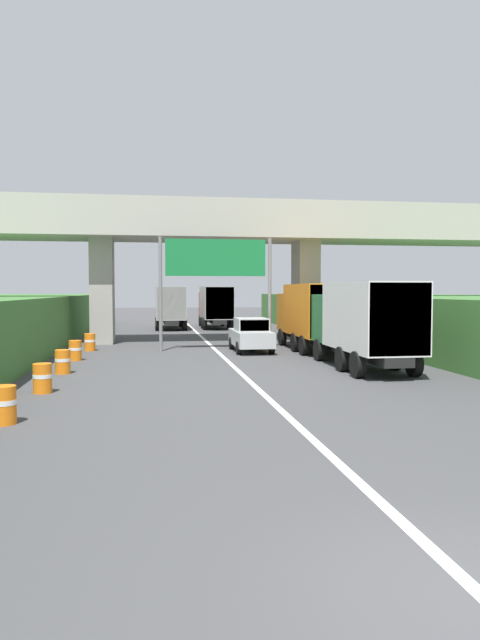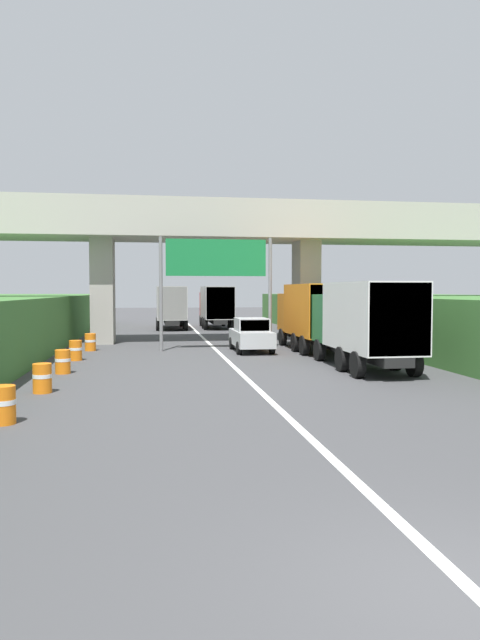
{
  "view_description": "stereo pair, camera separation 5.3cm",
  "coord_description": "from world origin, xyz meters",
  "px_view_note": "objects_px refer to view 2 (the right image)",
  "views": [
    {
      "loc": [
        -3.31,
        -5.23,
        3.12
      ],
      "look_at": [
        0.0,
        16.26,
        2.0
      ],
      "focal_mm": 32.29,
      "sensor_mm": 36.0,
      "label": 1
    },
    {
      "loc": [
        -3.26,
        -5.23,
        3.12
      ],
      "look_at": [
        0.0,
        16.26,
        2.0
      ],
      "focal_mm": 32.29,
      "sensor_mm": 36.0,
      "label": 2
    }
  ],
  "objects_px": {
    "construction_barrel_2": "(63,361)",
    "construction_barrel_5": "(95,336)",
    "truck_yellow": "(171,305)",
    "construction_barrel_3": "(76,350)",
    "truck_red": "(216,305)",
    "overhead_highway_sign": "(216,266)",
    "construction_barrel_0": "(3,405)",
    "truck_orange": "(313,313)",
    "construction_barrel_4": "(90,342)",
    "construction_barrel_1": "(42,378)",
    "car_silver": "(251,335)",
    "truck_green": "(364,320)"
  },
  "relations": [
    {
      "from": "overhead_highway_sign",
      "to": "truck_green",
      "type": "relative_size",
      "value": 0.81
    },
    {
      "from": "construction_barrel_2",
      "to": "construction_barrel_3",
      "type": "distance_m",
      "value": 4.11
    },
    {
      "from": "car_silver",
      "to": "construction_barrel_2",
      "type": "distance_m",
      "value": 10.61
    },
    {
      "from": "construction_barrel_1",
      "to": "construction_barrel_3",
      "type": "bearing_deg",
      "value": 90.54
    },
    {
      "from": "truck_orange",
      "to": "car_silver",
      "type": "height_order",
      "value": "truck_orange"
    },
    {
      "from": "truck_red",
      "to": "truck_green",
      "type": "relative_size",
      "value": 1.0
    },
    {
      "from": "truck_orange",
      "to": "truck_yellow",
      "type": "height_order",
      "value": "same"
    },
    {
      "from": "construction_barrel_2",
      "to": "construction_barrel_5",
      "type": "distance_m",
      "value": 12.34
    },
    {
      "from": "construction_barrel_3",
      "to": "construction_barrel_4",
      "type": "height_order",
      "value": "same"
    },
    {
      "from": "truck_green",
      "to": "construction_barrel_3",
      "type": "distance_m",
      "value": 12.62
    },
    {
      "from": "truck_yellow",
      "to": "construction_barrel_1",
      "type": "xyz_separation_m",
      "value": [
        -4.8,
        -29.05,
        -1.47
      ]
    },
    {
      "from": "car_silver",
      "to": "construction_barrel_2",
      "type": "height_order",
      "value": "car_silver"
    },
    {
      "from": "overhead_highway_sign",
      "to": "construction_barrel_0",
      "type": "relative_size",
      "value": 6.53
    },
    {
      "from": "truck_yellow",
      "to": "construction_barrel_2",
      "type": "xyz_separation_m",
      "value": [
        -4.81,
        -24.93,
        -1.47
      ]
    },
    {
      "from": "truck_green",
      "to": "car_silver",
      "type": "relative_size",
      "value": 1.78
    },
    {
      "from": "truck_red",
      "to": "construction_barrel_0",
      "type": "bearing_deg",
      "value": -104.45
    },
    {
      "from": "truck_orange",
      "to": "construction_barrel_4",
      "type": "height_order",
      "value": "truck_orange"
    },
    {
      "from": "truck_orange",
      "to": "construction_barrel_0",
      "type": "relative_size",
      "value": 8.11
    },
    {
      "from": "truck_yellow",
      "to": "construction_barrel_3",
      "type": "bearing_deg",
      "value": -103.18
    },
    {
      "from": "overhead_highway_sign",
      "to": "truck_red",
      "type": "height_order",
      "value": "overhead_highway_sign"
    },
    {
      "from": "car_silver",
      "to": "construction_barrel_4",
      "type": "bearing_deg",
      "value": 168.64
    },
    {
      "from": "car_silver",
      "to": "construction_barrel_4",
      "type": "distance_m",
      "value": 8.34
    },
    {
      "from": "construction_barrel_0",
      "to": "construction_barrel_2",
      "type": "bearing_deg",
      "value": 89.22
    },
    {
      "from": "construction_barrel_3",
      "to": "construction_barrel_4",
      "type": "bearing_deg",
      "value": 87.06
    },
    {
      "from": "truck_yellow",
      "to": "construction_barrel_3",
      "type": "relative_size",
      "value": 8.11
    },
    {
      "from": "construction_barrel_1",
      "to": "construction_barrel_5",
      "type": "xyz_separation_m",
      "value": [
        -0.04,
        16.45,
        0.0
      ]
    },
    {
      "from": "construction_barrel_0",
      "to": "construction_barrel_4",
      "type": "xyz_separation_m",
      "value": [
        0.26,
        16.45,
        0.0
      ]
    },
    {
      "from": "car_silver",
      "to": "construction_barrel_1",
      "type": "relative_size",
      "value": 4.56
    },
    {
      "from": "construction_barrel_0",
      "to": "construction_barrel_2",
      "type": "height_order",
      "value": "same"
    },
    {
      "from": "overhead_highway_sign",
      "to": "car_silver",
      "type": "bearing_deg",
      "value": -29.1
    },
    {
      "from": "construction_barrel_1",
      "to": "car_silver",
      "type": "bearing_deg",
      "value": 52.21
    },
    {
      "from": "overhead_highway_sign",
      "to": "construction_barrel_1",
      "type": "bearing_deg",
      "value": -119.58
    },
    {
      "from": "construction_barrel_2",
      "to": "construction_barrel_5",
      "type": "xyz_separation_m",
      "value": [
        -0.03,
        12.34,
        0.0
      ]
    },
    {
      "from": "construction_barrel_2",
      "to": "truck_red",
      "type": "bearing_deg",
      "value": 71.38
    },
    {
      "from": "construction_barrel_4",
      "to": "overhead_highway_sign",
      "type": "bearing_deg",
      "value": -6.17
    },
    {
      "from": "construction_barrel_2",
      "to": "car_silver",
      "type": "bearing_deg",
      "value": 38.41
    },
    {
      "from": "truck_green",
      "to": "construction_barrel_4",
      "type": "height_order",
      "value": "truck_green"
    },
    {
      "from": "construction_barrel_0",
      "to": "truck_red",
      "type": "bearing_deg",
      "value": 75.55
    },
    {
      "from": "construction_barrel_0",
      "to": "construction_barrel_4",
      "type": "distance_m",
      "value": 16.46
    },
    {
      "from": "truck_red",
      "to": "construction_barrel_2",
      "type": "relative_size",
      "value": 8.11
    },
    {
      "from": "overhead_highway_sign",
      "to": "construction_barrel_1",
      "type": "xyz_separation_m",
      "value": [
        -6.61,
        -11.64,
        -3.92
      ]
    },
    {
      "from": "truck_green",
      "to": "car_silver",
      "type": "bearing_deg",
      "value": 115.2
    },
    {
      "from": "truck_red",
      "to": "construction_barrel_5",
      "type": "height_order",
      "value": "truck_red"
    },
    {
      "from": "car_silver",
      "to": "truck_yellow",
      "type": "bearing_deg",
      "value": 100.8
    },
    {
      "from": "construction_barrel_2",
      "to": "construction_barrel_4",
      "type": "relative_size",
      "value": 1.0
    },
    {
      "from": "overhead_highway_sign",
      "to": "truck_red",
      "type": "relative_size",
      "value": 0.81
    },
    {
      "from": "construction_barrel_1",
      "to": "truck_green",
      "type": "bearing_deg",
      "value": 17.59
    },
    {
      "from": "truck_red",
      "to": "construction_barrel_1",
      "type": "relative_size",
      "value": 8.11
    },
    {
      "from": "car_silver",
      "to": "construction_barrel_3",
      "type": "bearing_deg",
      "value": -163.55
    },
    {
      "from": "construction_barrel_0",
      "to": "construction_barrel_1",
      "type": "xyz_separation_m",
      "value": [
        0.12,
        4.11,
        0.0
      ]
    }
  ]
}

